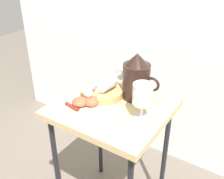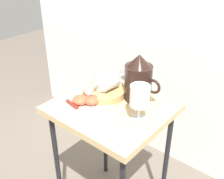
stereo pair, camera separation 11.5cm
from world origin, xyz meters
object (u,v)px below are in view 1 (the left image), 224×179
Objects in this scene: apple_half_right at (92,101)px; wine_glass_tipped_near at (102,82)px; basket_tray at (102,92)px; apple_half_left at (80,102)px; wine_glass_upright at (142,96)px; wine_glass_tipped_far at (106,81)px; table at (112,120)px; pitcher at (136,80)px; knife at (77,110)px.

wine_glass_tipped_near is at bearing 95.88° from apple_half_right.
basket_tray is 0.13m from apple_half_left.
apple_half_right is at bearing 39.15° from apple_half_left.
wine_glass_upright reaches higher than wine_glass_tipped_far.
apple_half_right is (-0.07, -0.05, 0.10)m from table.
pitcher is 0.15m from wine_glass_tipped_near.
wine_glass_upright is (0.10, -0.13, 0.02)m from pitcher.
knife is (-0.10, -0.12, 0.09)m from table.
knife is (-0.02, -0.07, -0.01)m from apple_half_right.
table is 0.17m from apple_half_left.
table is at bearing -39.77° from wine_glass_tipped_far.
pitcher reaches higher than wine_glass_upright.
basket_tray is (-0.08, 0.04, 0.09)m from table.
apple_half_left is (-0.03, -0.13, -0.05)m from wine_glass_tipped_near.
table is 0.23m from wine_glass_upright.
wine_glass_tipped_near reaches higher than apple_half_left.
apple_half_left is 0.05m from knife.
wine_glass_tipped_near is at bearing 6.84° from basket_tray.
knife is at bearing -68.09° from apple_half_left.
wine_glass_upright is 0.23m from wine_glass_tipped_far.
wine_glass_tipped_far is (0.02, 0.01, 0.06)m from basket_tray.
basket_tray is 0.26m from wine_glass_upright.
basket_tray is 0.17m from pitcher.
wine_glass_upright is at bearing -17.50° from wine_glass_tipped_far.
wine_glass_tipped_far is 0.15m from apple_half_left.
apple_half_left is at bearing -143.97° from table.
pitcher is 1.39× the size of wine_glass_upright.
wine_glass_upright is at bearing 9.72° from apple_half_right.
basket_tray is at bearing -150.73° from pitcher.
apple_half_left is (-0.11, -0.08, 0.10)m from table.
apple_half_left and apple_half_right have the same top height.
wine_glass_upright reaches higher than basket_tray.
wine_glass_tipped_near is 0.14m from apple_half_left.
table is at bearing 175.48° from wine_glass_upright.
apple_half_left is 0.05m from apple_half_right.
wine_glass_tipped_far is at bearing 39.40° from wine_glass_tipped_near.
apple_half_right is (-0.22, -0.04, -0.08)m from wine_glass_upright.
basket_tray is 0.06m from wine_glass_tipped_near.
wine_glass_tipped_near is 0.72× the size of knife.
pitcher is 3.08× the size of apple_half_left.
knife is at bearing -121.33° from pitcher.
apple_half_left is at bearing -128.96° from pitcher.
pitcher is 1.39× the size of wine_glass_tipped_near.
wine_glass_upright reaches higher than apple_half_left.
apple_half_left is at bearing -103.17° from wine_glass_tipped_near.
wine_glass_upright is 2.22× the size of apple_half_left.
wine_glass_tipped_far is 2.17× the size of apple_half_left.
wine_glass_tipped_far is (-0.12, -0.06, -0.01)m from pitcher.
table is 4.34× the size of wine_glass_tipped_near.
wine_glass_tipped_near is (-0.23, 0.06, -0.03)m from wine_glass_upright.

